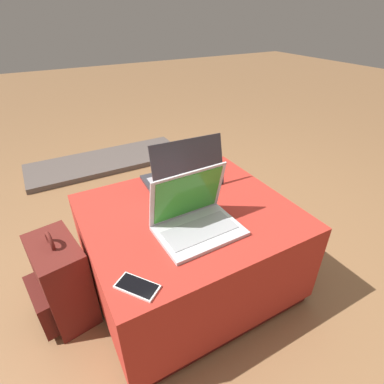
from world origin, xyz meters
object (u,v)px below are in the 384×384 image
(laptop_far, at_px, (183,175))
(cell_phone, at_px, (137,287))
(laptop_near, at_px, (195,218))
(backpack, at_px, (61,283))

(laptop_far, height_order, cell_phone, laptop_far)
(laptop_near, height_order, cell_phone, laptop_near)
(laptop_far, relative_size, backpack, 0.80)
(laptop_near, distance_m, backpack, 0.68)
(laptop_near, height_order, backpack, laptop_near)
(cell_phone, distance_m, backpack, 0.55)
(backpack, bearing_deg, laptop_near, 57.64)
(cell_phone, bearing_deg, laptop_near, -7.30)
(laptop_far, xyz_separation_m, backpack, (-0.69, -0.11, -0.32))
(laptop_far, bearing_deg, backpack, 12.53)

